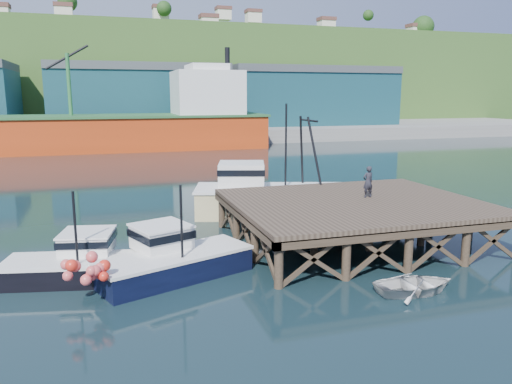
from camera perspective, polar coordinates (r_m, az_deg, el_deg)
name	(u,v)px	position (r m, az deg, el deg)	size (l,w,h in m)	color
ground	(249,251)	(23.76, -0.80, -6.80)	(300.00, 300.00, 0.00)	black
wharf	(357,205)	(25.15, 11.42, -1.44)	(12.00, 10.00, 2.62)	brown
far_quay	(139,131)	(92.14, -13.28, 6.85)	(160.00, 40.00, 2.00)	gray
warehouse_mid	(139,100)	(86.94, -13.20, 10.25)	(28.00, 16.00, 9.00)	#1A4657
warehouse_right	(305,99)	(94.02, 5.67, 10.52)	(30.00, 16.00, 9.00)	#1A4657
cargo_ship	(84,126)	(69.85, -19.03, 7.19)	(55.50, 10.00, 13.75)	#C43B12
hillside	(127,78)	(121.93, -14.53, 12.45)	(220.00, 50.00, 22.00)	#2D511E
boat_navy	(171,258)	(20.70, -9.64, -7.40)	(6.66, 4.57, 3.92)	black
boat_black	(84,262)	(21.38, -19.08, -7.55)	(6.38, 5.29, 3.74)	black
trawler	(275,193)	(30.48, 2.17, -0.10)	(10.72, 6.36, 6.77)	beige
dinghy	(415,285)	(19.84, 17.75, -10.04)	(2.22, 3.10, 0.64)	silver
dockworker	(368,182)	(26.01, 12.68, 1.14)	(0.59, 0.39, 1.61)	black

